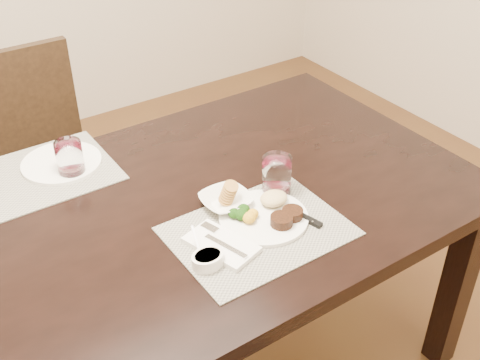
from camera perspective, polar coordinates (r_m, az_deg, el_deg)
dining_table at (r=1.71m, az=-9.39°, el=-6.29°), size 2.00×1.00×0.75m
chair_far at (r=2.54m, az=-18.43°, el=2.62°), size 0.42×0.42×0.90m
placemat_near at (r=1.61m, az=1.74°, el=-4.86°), size 0.46×0.34×0.00m
placemat_far at (r=1.92m, az=-18.80°, el=0.36°), size 0.46×0.34×0.00m
dinner_plate at (r=1.64m, az=2.63°, el=-3.22°), size 0.25×0.25×0.04m
napkin_fork at (r=1.55m, az=-1.80°, el=-6.12°), size 0.15×0.21×0.02m
steak_knife at (r=1.66m, az=5.78°, el=-3.25°), size 0.05×0.22×0.01m
cracker_bowl at (r=1.68m, az=-1.37°, el=-1.96°), size 0.14×0.14×0.06m
sauce_ramekin at (r=1.50m, az=-3.09°, el=-7.50°), size 0.09×0.13×0.07m
wine_glass_near at (r=1.72m, az=3.49°, el=0.29°), size 0.08×0.08×0.12m
far_plate at (r=1.95m, az=-16.56°, el=1.60°), size 0.25×0.25×0.01m
wine_glass_far at (r=1.87m, az=-15.80°, el=1.83°), size 0.08×0.08×0.11m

